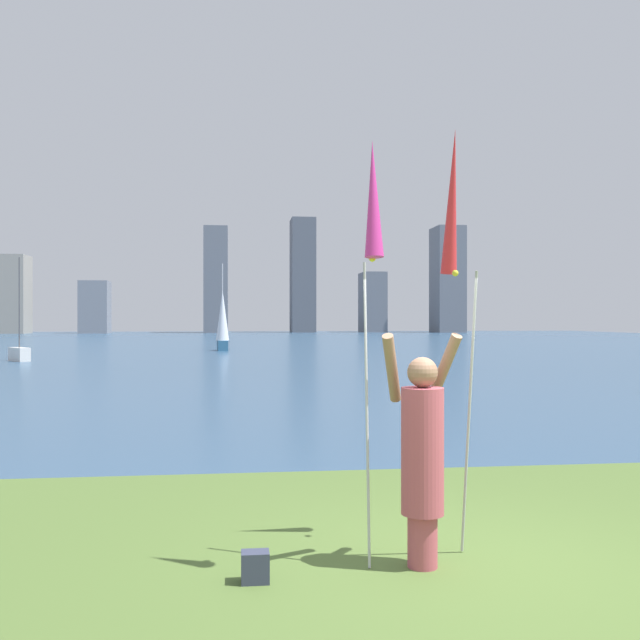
# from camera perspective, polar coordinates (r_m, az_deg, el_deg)

# --- Properties ---
(ground) EXTENTS (120.00, 138.00, 0.12)m
(ground) POSITION_cam_1_polar(r_m,az_deg,el_deg) (57.07, -4.91, -2.14)
(ground) COLOR #4C662D
(person) EXTENTS (0.74, 0.55, 2.03)m
(person) POSITION_cam_1_polar(r_m,az_deg,el_deg) (6.37, 8.13, -10.32)
(person) COLOR #B24C59
(person) RESTS_ON ground
(kite_flag_left) EXTENTS (0.16, 0.54, 3.66)m
(kite_flag_left) POSITION_cam_1_polar(r_m,az_deg,el_deg) (6.09, 4.23, 8.61)
(kite_flag_left) COLOR #B2B2B7
(kite_flag_left) RESTS_ON ground
(kite_flag_right) EXTENTS (0.16, 0.90, 3.95)m
(kite_flag_right) POSITION_cam_1_polar(r_m,az_deg,el_deg) (7.06, 10.49, 8.56)
(kite_flag_right) COLOR #B2B2B7
(kite_flag_right) RESTS_ON ground
(bag) EXTENTS (0.23, 0.17, 0.25)m
(bag) POSITION_cam_1_polar(r_m,az_deg,el_deg) (6.20, -5.17, -18.95)
(bag) COLOR #33384C
(bag) RESTS_ON ground
(sailboat_1) EXTENTS (0.94, 1.80, 5.92)m
(sailboat_1) POSITION_cam_1_polar(r_m,az_deg,el_deg) (49.05, -7.75, -0.18)
(sailboat_1) COLOR #2D6084
(sailboat_1) RESTS_ON ground
(sailboat_8) EXTENTS (1.42, 1.68, 5.30)m
(sailboat_8) POSITION_cam_1_polar(r_m,az_deg,el_deg) (39.67, -22.78, -2.43)
(sailboat_8) COLOR silver
(sailboat_8) RESTS_ON ground
(skyline_tower_0) EXTENTS (6.16, 4.91, 11.61)m
(skyline_tower_0) POSITION_cam_1_polar(r_m,az_deg,el_deg) (115.89, -23.66, 1.88)
(skyline_tower_0) COLOR gray
(skyline_tower_0) RESTS_ON ground
(skyline_tower_1) EXTENTS (4.24, 4.14, 7.91)m
(skyline_tower_1) POSITION_cam_1_polar(r_m,az_deg,el_deg) (113.63, -17.46, 0.98)
(skyline_tower_1) COLOR gray
(skyline_tower_1) RESTS_ON ground
(skyline_tower_2) EXTENTS (3.69, 7.48, 16.56)m
(skyline_tower_2) POSITION_cam_1_polar(r_m,az_deg,el_deg) (114.96, -8.26, 3.13)
(skyline_tower_2) COLOR slate
(skyline_tower_2) RESTS_ON ground
(skyline_tower_3) EXTENTS (3.83, 5.80, 18.42)m
(skyline_tower_3) POSITION_cam_1_polar(r_m,az_deg,el_deg) (116.86, -1.39, 3.54)
(skyline_tower_3) COLOR #565B66
(skyline_tower_3) RESTS_ON ground
(skyline_tower_4) EXTENTS (3.73, 6.18, 9.76)m
(skyline_tower_4) POSITION_cam_1_polar(r_m,az_deg,el_deg) (117.96, 4.20, 1.41)
(skyline_tower_4) COLOR slate
(skyline_tower_4) RESTS_ON ground
(skyline_tower_5) EXTENTS (4.45, 6.23, 17.05)m
(skyline_tower_5) POSITION_cam_1_polar(r_m,az_deg,el_deg) (118.23, 10.10, 3.17)
(skyline_tower_5) COLOR slate
(skyline_tower_5) RESTS_ON ground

